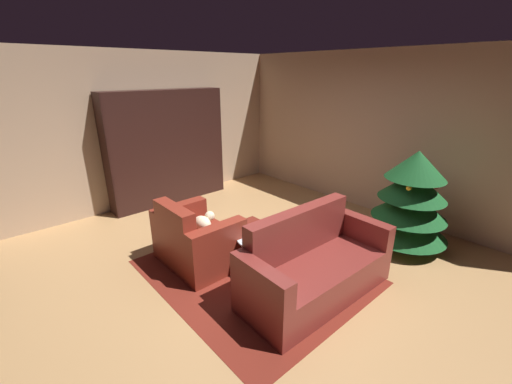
{
  "coord_description": "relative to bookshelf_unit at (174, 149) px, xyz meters",
  "views": [
    {
      "loc": [
        2.72,
        -2.48,
        2.33
      ],
      "look_at": [
        -0.16,
        0.08,
        0.9
      ],
      "focal_mm": 22.91,
      "sensor_mm": 36.0,
      "label": 1
    }
  ],
  "objects": [
    {
      "name": "bottle_on_table",
      "position": [
        2.96,
        -0.28,
        -0.43
      ],
      "size": [
        0.06,
        0.06,
        0.29
      ],
      "color": "#5E2711",
      "rests_on": "coffee_table"
    },
    {
      "name": "bookshelf_unit",
      "position": [
        0.0,
        0.0,
        0.0
      ],
      "size": [
        0.37,
        2.18,
        2.03
      ],
      "color": "black",
      "rests_on": "ground"
    },
    {
      "name": "book_stack_on_table",
      "position": [
        2.83,
        -0.42,
        -0.51
      ],
      "size": [
        0.21,
        0.16,
        0.06
      ],
      "color": "#2E578E",
      "rests_on": "coffee_table"
    },
    {
      "name": "armchair_red",
      "position": [
        2.18,
        -0.93,
        -0.66
      ],
      "size": [
        1.05,
        0.77,
        0.86
      ],
      "color": "maroon",
      "rests_on": "ground"
    },
    {
      "name": "ground_plane",
      "position": [
        2.69,
        -0.31,
        -0.98
      ],
      "size": [
        7.02,
        7.02,
        0.0
      ],
      "primitive_type": "plane",
      "color": "#B08251"
    },
    {
      "name": "area_rug",
      "position": [
        2.83,
        -0.53,
        -0.97
      ],
      "size": [
        2.52,
        2.14,
        0.01
      ],
      "primitive_type": "cube",
      "color": "maroon",
      "rests_on": "ground"
    },
    {
      "name": "coffee_table",
      "position": [
        2.83,
        -0.4,
        -0.59
      ],
      "size": [
        0.63,
        0.63,
        0.44
      ],
      "color": "black",
      "rests_on": "ground"
    },
    {
      "name": "decorated_tree",
      "position": [
        3.75,
        1.48,
        -0.28
      ],
      "size": [
        1.08,
        1.08,
        1.38
      ],
      "color": "brown",
      "rests_on": "ground"
    },
    {
      "name": "couch_red",
      "position": [
        3.54,
        -0.29,
        -0.67
      ],
      "size": [
        0.8,
        1.78,
        0.92
      ],
      "color": "maroon",
      "rests_on": "ground"
    },
    {
      "name": "wall_back",
      "position": [
        2.69,
        2.35,
        0.36
      ],
      "size": [
        5.97,
        0.06,
        2.67
      ],
      "primitive_type": "cube",
      "color": "tan",
      "rests_on": "ground"
    },
    {
      "name": "wall_left",
      "position": [
        -0.26,
        -0.31,
        0.36
      ],
      "size": [
        0.06,
        5.38,
        2.67
      ],
      "primitive_type": "cube",
      "color": "tan",
      "rests_on": "ground"
    }
  ]
}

